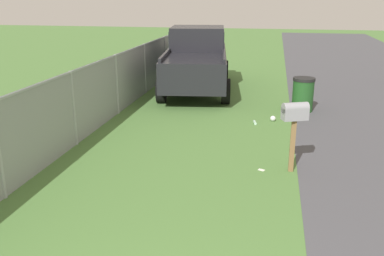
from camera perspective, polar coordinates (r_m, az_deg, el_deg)
The scene contains 7 objects.
mailbox at distance 7.73m, azimuth 13.80°, elevation 1.45°, with size 0.36×0.50×1.32m.
pickup_truck at distance 14.48m, azimuth 0.67°, elevation 9.62°, with size 5.64×2.75×2.09m.
trash_bin at distance 12.15m, azimuth 14.87°, elevation 4.44°, with size 0.61×0.61×0.95m.
fence_section at distance 11.60m, azimuth -10.22°, elevation 6.19°, with size 15.55×0.07×1.63m.
litter_wrapper_near_hydrant at distance 8.01m, azimuth 9.43°, elevation -5.64°, with size 0.12×0.08×0.01m, color silver.
litter_bottle_midfield_a at distance 10.78m, azimuth 8.55°, elevation 0.75°, with size 0.07×0.07×0.22m, color #B2D8BF.
litter_bag_far_scatter at distance 11.09m, azimuth 10.96°, elevation 1.28°, with size 0.14×0.14×0.14m, color silver.
Camera 1 is at (-1.90, -0.71, 3.14)m, focal length 39.17 mm.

